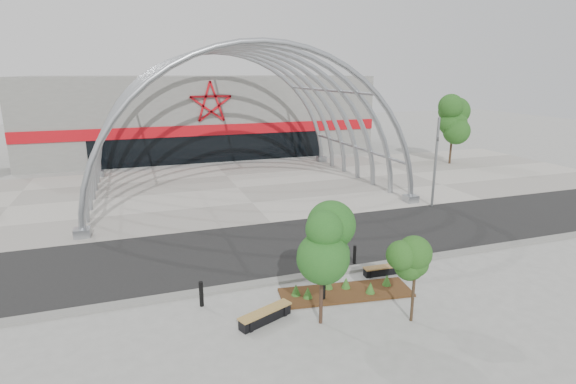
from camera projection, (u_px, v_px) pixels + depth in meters
The scene contains 18 objects.
ground at pixel (318, 273), 19.33m from camera, with size 140.00×140.00×0.00m, color gray.
road at pixel (291, 244), 22.53m from camera, with size 140.00×7.00×0.02m, color black.
forecourt at pixel (238, 188), 33.48m from camera, with size 60.00×17.00×0.04m, color gray.
kerb at pixel (321, 274), 19.09m from camera, with size 60.00×0.50×0.12m, color slate.
arena_building at pixel (200, 114), 48.85m from camera, with size 34.00×15.24×8.00m.
vault_canopy at pixel (238, 188), 33.48m from camera, with size 20.80×15.80×20.36m.
planting_bed at pixel (344, 291), 17.49m from camera, with size 5.29×2.25×0.54m.
signal_pole at pixel (436, 161), 28.16m from camera, with size 0.22×0.81×5.69m.
street_tree_0 at pixel (322, 246), 14.74m from camera, with size 1.72×1.72×3.93m.
street_tree_1 at pixel (416, 263), 15.05m from camera, with size 1.29×1.29×3.04m.
bench_0 at pixel (265, 316), 15.50m from camera, with size 2.09×1.23×0.44m.
bench_1 at pixel (384, 270), 19.15m from camera, with size 1.83×0.49×0.38m.
bollard_0 at pixel (201, 294), 16.47m from camera, with size 0.16×0.16×0.97m, color black.
bollard_1 at pixel (323, 287), 16.83m from camera, with size 0.18×0.18×1.10m, color black.
bollard_2 at pixel (347, 258), 19.65m from camera, with size 0.16×0.16×0.98m, color black.
bollard_3 at pixel (355, 255), 20.14m from camera, with size 0.14×0.14×0.87m, color black.
bollard_4 at pixel (420, 252), 20.09m from camera, with size 0.18×0.18×1.10m, color black.
bg_tree_1 at pixel (454, 119), 41.31m from camera, with size 2.70×2.70×5.91m.
Camera 1 is at (-7.05, -16.38, 8.36)m, focal length 28.00 mm.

